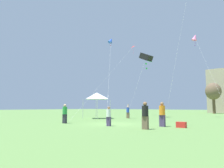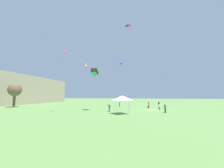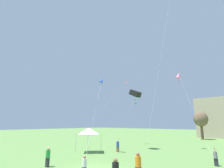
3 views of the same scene
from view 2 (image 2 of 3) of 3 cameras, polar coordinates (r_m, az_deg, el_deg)
ground_plane at (r=30.36m, az=17.53°, el=-11.34°), size 220.00×220.00×0.00m
distant_building at (r=64.40m, az=-34.15°, el=-2.41°), size 36.97×11.64×11.07m
tree_far_left at (r=65.06m, az=-35.43°, el=-1.42°), size 4.60×4.60×9.29m
tree_far_centre at (r=45.40m, az=-37.97°, el=-2.15°), size 3.43×3.43×6.93m
tree_near_right at (r=60.79m, az=-36.91°, el=-3.67°), size 2.73×2.73×5.51m
festival_tent at (r=22.94m, az=4.75°, el=-6.36°), size 2.76×2.76×3.32m
cooler_box at (r=36.12m, az=16.20°, el=-10.04°), size 0.68×0.35×0.41m
person_blue_shirt at (r=26.32m, az=-1.19°, el=-10.59°), size 0.38×0.38×1.86m
person_green_shirt at (r=26.70m, az=23.13°, el=-10.02°), size 0.41×0.41×1.73m
person_white_shirt at (r=31.48m, az=20.90°, el=-9.53°), size 0.36×0.36×1.51m
person_grey_shirt at (r=38.28m, az=3.49°, el=-9.02°), size 0.35×0.35×1.70m
person_orange_shirt at (r=34.66m, az=16.46°, el=-8.94°), size 0.43×0.43×1.84m
person_black_shirt at (r=34.96m, az=20.72°, el=-8.81°), size 0.43×0.43×1.81m
kite_red_delta_0 at (r=26.71m, az=-20.15°, el=13.65°), size 5.38×19.14×12.45m
kite_black_box_1 at (r=28.51m, az=-7.98°, el=5.55°), size 1.87×4.45×9.42m
kite_pink_diamond_2 at (r=35.94m, az=-11.78°, el=8.28°), size 6.35×9.04×12.26m
kite_blue_diamond_3 at (r=25.78m, az=3.97°, el=9.73°), size 6.81×9.00×10.47m
kite_purple_box_4 at (r=43.57m, az=7.33°, el=24.77°), size 4.15×5.78×25.76m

